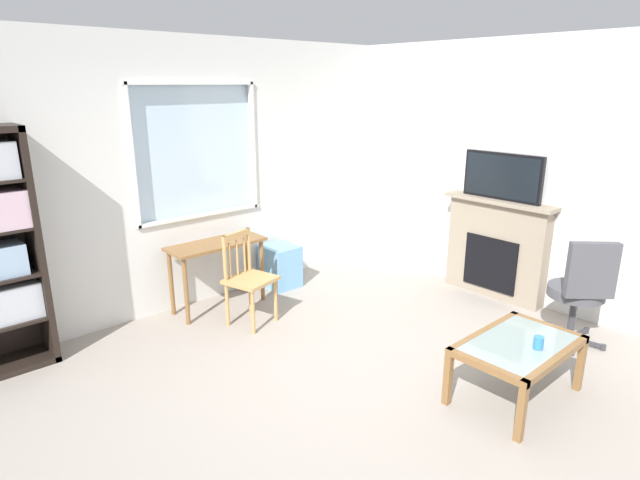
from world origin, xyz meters
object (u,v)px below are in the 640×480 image
at_px(plastic_drawer_unit, 280,266).
at_px(office_chair, 581,287).
at_px(tv, 502,176).
at_px(wooden_chair, 248,278).
at_px(fireplace, 496,248).
at_px(sippy_cup, 539,343).
at_px(desk_under_window, 217,254).
at_px(coffee_table, 518,351).

height_order(plastic_drawer_unit, office_chair, office_chair).
bearing_deg(tv, wooden_chair, 152.87).
bearing_deg(wooden_chair, tv, -27.13).
bearing_deg(wooden_chair, office_chair, -51.10).
distance_m(fireplace, tv, 0.78).
xyz_separation_m(fireplace, sippy_cup, (-1.64, -1.29, -0.05)).
bearing_deg(tv, office_chair, -114.06).
xyz_separation_m(desk_under_window, fireplace, (2.41, -1.73, -0.04)).
height_order(desk_under_window, fireplace, fireplace).
bearing_deg(fireplace, desk_under_window, 144.34).
bearing_deg(fireplace, tv, 180.00).
xyz_separation_m(tv, sippy_cup, (-1.62, -1.29, -0.83)).
height_order(wooden_chair, tv, tv).
relative_size(wooden_chair, coffee_table, 0.95).
height_order(plastic_drawer_unit, fireplace, fireplace).
bearing_deg(tv, fireplace, 0.00).
relative_size(plastic_drawer_unit, sippy_cup, 5.34).
xyz_separation_m(office_chair, sippy_cup, (-1.13, -0.18, -0.06)).
bearing_deg(office_chair, fireplace, 65.17).
relative_size(fireplace, office_chair, 1.20).
xyz_separation_m(fireplace, office_chair, (-0.51, -1.11, 0.01)).
distance_m(fireplace, office_chair, 1.22).
xyz_separation_m(plastic_drawer_unit, fireplace, (1.57, -1.78, 0.30)).
relative_size(desk_under_window, fireplace, 0.83).
distance_m(desk_under_window, coffee_table, 2.99).
distance_m(plastic_drawer_unit, fireplace, 2.39).
height_order(tv, office_chair, tv).
relative_size(desk_under_window, coffee_table, 1.04).
xyz_separation_m(wooden_chair, fireplace, (2.39, -1.22, 0.08)).
bearing_deg(plastic_drawer_unit, wooden_chair, -145.48).
relative_size(office_chair, coffee_table, 1.05).
height_order(fireplace, coffee_table, fireplace).
height_order(desk_under_window, wooden_chair, wooden_chair).
relative_size(desk_under_window, tv, 1.15).
bearing_deg(plastic_drawer_unit, tv, -48.93).
bearing_deg(plastic_drawer_unit, sippy_cup, -91.32).
xyz_separation_m(office_chair, coffee_table, (-1.14, -0.05, -0.17)).
xyz_separation_m(plastic_drawer_unit, tv, (1.55, -1.78, 1.08)).
height_order(fireplace, sippy_cup, fireplace).
relative_size(office_chair, sippy_cup, 11.11).
height_order(wooden_chair, sippy_cup, wooden_chair).
xyz_separation_m(tv, coffee_table, (-1.64, -1.16, -0.94)).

